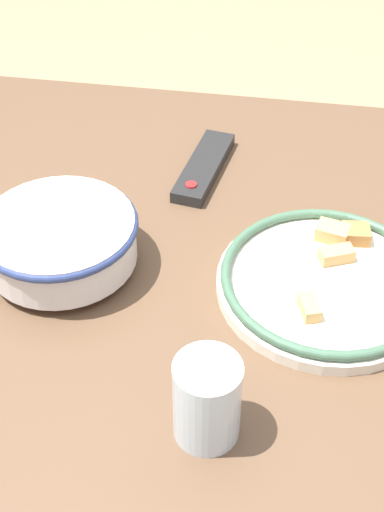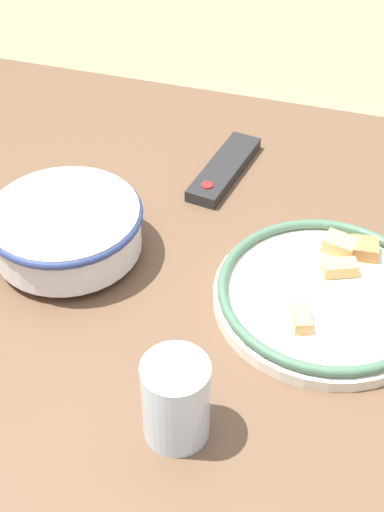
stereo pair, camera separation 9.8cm
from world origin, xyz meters
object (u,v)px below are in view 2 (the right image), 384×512
noodle_bowl (66,228)px  drinking_glass (176,400)px  tv_remote (224,169)px  food_plate (325,294)px

noodle_bowl → drinking_glass: size_ratio=1.99×
tv_remote → drinking_glass: (0.08, -0.50, 0.05)m
noodle_bowl → drinking_glass: 0.35m
noodle_bowl → food_plate: size_ratio=0.73×
food_plate → drinking_glass: (-0.13, -0.25, 0.04)m
noodle_bowl → food_plate: bearing=1.6°
drinking_glass → noodle_bowl: bearing=135.2°
tv_remote → drinking_glass: size_ratio=1.80×
food_plate → tv_remote: food_plate is taller
noodle_bowl → tv_remote: (0.16, 0.26, -0.04)m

